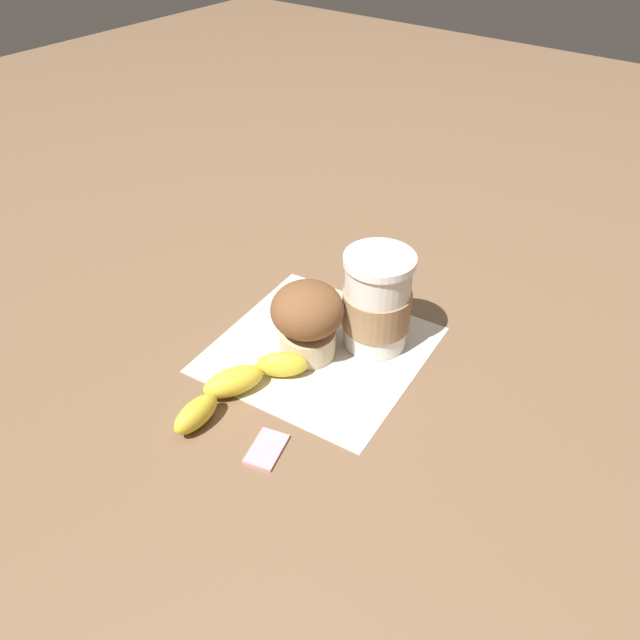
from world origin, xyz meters
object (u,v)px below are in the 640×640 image
(banana, at_px, (238,385))
(sugar_packet, at_px, (267,448))
(muffin, at_px, (307,318))
(coffee_cup, at_px, (377,303))

(banana, xyz_separation_m, sugar_packet, (0.04, 0.08, -0.01))
(muffin, xyz_separation_m, sugar_packet, (0.15, 0.06, -0.05))
(coffee_cup, height_order, sugar_packet, coffee_cup)
(coffee_cup, bearing_deg, banana, -21.58)
(muffin, bearing_deg, sugar_packet, 22.64)
(muffin, relative_size, banana, 0.56)
(muffin, height_order, banana, muffin)
(banana, bearing_deg, coffee_cup, 158.42)
(coffee_cup, xyz_separation_m, banana, (0.18, -0.07, -0.04))
(coffee_cup, distance_m, sugar_packet, 0.22)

